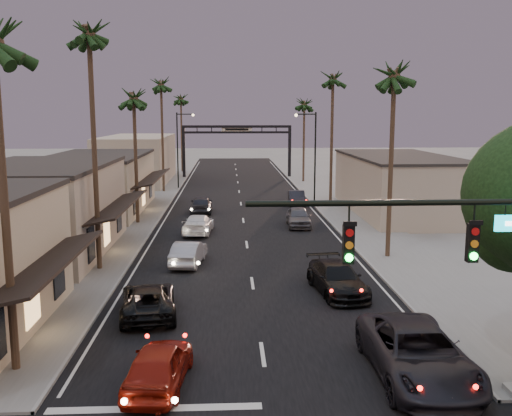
{
  "coord_description": "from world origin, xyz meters",
  "views": [
    {
      "loc": [
        -1.21,
        -9.91,
        8.79
      ],
      "look_at": [
        0.64,
        28.2,
        2.5
      ],
      "focal_mm": 40.0,
      "sensor_mm": 36.0,
      "label": 1
    }
  ],
  "objects": [
    {
      "name": "streetlight_left",
      "position": [
        -6.92,
        58.0,
        5.33
      ],
      "size": [
        2.13,
        0.3,
        9.0
      ],
      "color": "black",
      "rests_on": "ground"
    },
    {
      "name": "oncoming_pickup",
      "position": [
        -4.8,
        14.45,
        0.7
      ],
      "size": [
        2.93,
        5.26,
        1.39
      ],
      "primitive_type": "imported",
      "rotation": [
        0.0,
        0.0,
        3.27
      ],
      "color": "black",
      "rests_on": "ground"
    },
    {
      "name": "palm_lc",
      "position": [
        -8.6,
        36.0,
        10.47
      ],
      "size": [
        3.2,
        3.2,
        12.2
      ],
      "color": "#38281C",
      "rests_on": "ground"
    },
    {
      "name": "sidewalk_left",
      "position": [
        -9.5,
        52.0,
        0.06
      ],
      "size": [
        5.0,
        92.0,
        0.12
      ],
      "primitive_type": "cube",
      "color": "slate",
      "rests_on": "ground"
    },
    {
      "name": "traffic_signal",
      "position": [
        5.69,
        4.0,
        5.08
      ],
      "size": [
        8.51,
        0.22,
        7.8
      ],
      "color": "black",
      "rests_on": "ground"
    },
    {
      "name": "streetlight_right",
      "position": [
        6.92,
        45.0,
        5.33
      ],
      "size": [
        2.13,
        0.3,
        9.0
      ],
      "color": "black",
      "rests_on": "ground"
    },
    {
      "name": "building_right",
      "position": [
        14.0,
        40.0,
        2.5
      ],
      "size": [
        8.0,
        18.0,
        5.0
      ],
      "primitive_type": "cube",
      "color": "#9F947F",
      "rests_on": "ground"
    },
    {
      "name": "palm_ra",
      "position": [
        8.6,
        24.0,
        11.44
      ],
      "size": [
        3.2,
        3.2,
        13.2
      ],
      "color": "#38281C",
      "rests_on": "ground"
    },
    {
      "name": "curbside_near",
      "position": [
        5.06,
        7.83,
        0.89
      ],
      "size": [
        2.99,
        6.44,
        1.79
      ],
      "primitive_type": "imported",
      "rotation": [
        0.0,
        0.0,
        0.0
      ],
      "color": "black",
      "rests_on": "ground"
    },
    {
      "name": "storefront_far",
      "position": [
        -13.0,
        42.0,
        2.5
      ],
      "size": [
        8.0,
        16.0,
        5.0
      ],
      "primitive_type": "cube",
      "color": "#B8AD8D",
      "rests_on": "ground"
    },
    {
      "name": "palm_rb",
      "position": [
        8.6,
        44.0,
        12.42
      ],
      "size": [
        3.2,
        3.2,
        14.2
      ],
      "color": "#38281C",
      "rests_on": "ground"
    },
    {
      "name": "palm_lb",
      "position": [
        -8.6,
        22.0,
        13.39
      ],
      "size": [
        3.2,
        3.2,
        15.2
      ],
      "color": "#38281C",
      "rests_on": "ground"
    },
    {
      "name": "oncoming_white",
      "position": [
        -3.49,
        31.93,
        0.71
      ],
      "size": [
        2.36,
        5.03,
        1.42
      ],
      "primitive_type": "imported",
      "rotation": [
        0.0,
        0.0,
        3.06
      ],
      "color": "white",
      "rests_on": "ground"
    },
    {
      "name": "palm_far",
      "position": [
        -8.3,
        78.0,
        11.44
      ],
      "size": [
        3.2,
        3.2,
        13.2
      ],
      "color": "#38281C",
      "rests_on": "ground"
    },
    {
      "name": "sidewalk_right",
      "position": [
        9.5,
        52.0,
        0.06
      ],
      "size": [
        5.0,
        92.0,
        0.12
      ],
      "primitive_type": "cube",
      "color": "slate",
      "rests_on": "ground"
    },
    {
      "name": "oncoming_red",
      "position": [
        -3.53,
        7.65,
        0.74
      ],
      "size": [
        2.17,
        4.52,
        1.49
      ],
      "primitive_type": "imported",
      "rotation": [
        0.0,
        0.0,
        3.04
      ],
      "color": "maroon",
      "rests_on": "ground"
    },
    {
      "name": "oncoming_dgrey",
      "position": [
        -3.66,
        40.91,
        0.78
      ],
      "size": [
        1.87,
        4.58,
        1.56
      ],
      "primitive_type": "imported",
      "rotation": [
        0.0,
        0.0,
        3.15
      ],
      "color": "black",
      "rests_on": "ground"
    },
    {
      "name": "curbside_far",
      "position": [
        5.41,
        44.73,
        0.71
      ],
      "size": [
        1.73,
        4.39,
        1.42
      ],
      "primitive_type": "imported",
      "rotation": [
        0.0,
        0.0,
        -0.05
      ],
      "color": "black",
      "rests_on": "ground"
    },
    {
      "name": "palm_ld",
      "position": [
        -8.6,
        55.0,
        12.42
      ],
      "size": [
        3.2,
        3.2,
        14.2
      ],
      "color": "#38281C",
      "rests_on": "ground"
    },
    {
      "name": "storefront_mid",
      "position": [
        -13.0,
        26.0,
        2.75
      ],
      "size": [
        8.0,
        14.0,
        5.5
      ],
      "primitive_type": "cube",
      "color": "#9F947F",
      "rests_on": "ground"
    },
    {
      "name": "arch",
      "position": [
        0.0,
        70.0,
        5.53
      ],
      "size": [
        15.2,
        0.4,
        7.27
      ],
      "color": "black",
      "rests_on": "ground"
    },
    {
      "name": "curbside_grey",
      "position": [
        4.29,
        34.2,
        0.76
      ],
      "size": [
        1.96,
        4.55,
        1.53
      ],
      "primitive_type": "imported",
      "rotation": [
        0.0,
        0.0,
        -0.03
      ],
      "color": "#4B4C50",
      "rests_on": "ground"
    },
    {
      "name": "storefront_dist",
      "position": [
        -13.0,
        65.0,
        3.0
      ],
      "size": [
        8.0,
        20.0,
        6.0
      ],
      "primitive_type": "cube",
      "color": "#9F947F",
      "rests_on": "ground"
    },
    {
      "name": "palm_rc",
      "position": [
        8.6,
        64.0,
        10.47
      ],
      "size": [
        3.2,
        3.2,
        12.2
      ],
      "color": "#38281C",
      "rests_on": "ground"
    },
    {
      "name": "ground",
      "position": [
        0.0,
        40.0,
        0.0
      ],
      "size": [
        200.0,
        200.0,
        0.0
      ],
      "primitive_type": "plane",
      "color": "slate",
      "rests_on": "ground"
    },
    {
      "name": "curbside_black",
      "position": [
        4.13,
        17.12,
        0.75
      ],
      "size": [
        2.76,
        5.42,
        1.51
      ],
      "primitive_type": "imported",
      "rotation": [
        0.0,
        0.0,
        0.13
      ],
      "color": "black",
      "rests_on": "ground"
    },
    {
      "name": "oncoming_silver",
      "position": [
        -3.61,
        22.98,
        0.71
      ],
      "size": [
        2.04,
        4.46,
        1.42
      ],
      "primitive_type": "imported",
      "rotation": [
        0.0,
        0.0,
        3.01
      ],
      "color": "#9B9CA0",
      "rests_on": "ground"
    },
    {
      "name": "road",
      "position": [
        0.0,
        45.0,
        0.0
      ],
      "size": [
        14.0,
        120.0,
        0.02
      ],
      "primitive_type": "cube",
      "color": "black",
      "rests_on": "ground"
    }
  ]
}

